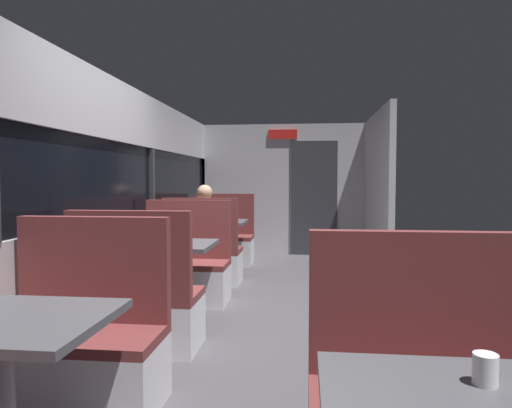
{
  "coord_description": "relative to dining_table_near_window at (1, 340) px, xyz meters",
  "views": [
    {
      "loc": [
        0.4,
        -3.88,
        1.33
      ],
      "look_at": [
        -0.25,
        2.08,
        1.0
      ],
      "focal_mm": 31.97,
      "sensor_mm": 36.0,
      "label": 1
    }
  ],
  "objects": [
    {
      "name": "bench_near_window_facing_entry",
      "position": [
        0.0,
        0.7,
        -0.31
      ],
      "size": [
        0.95,
        0.5,
        1.1
      ],
      "color": "silver",
      "rests_on": "ground_plane"
    },
    {
      "name": "carriage_aisle_panel_right",
      "position": [
        2.34,
        5.09,
        0.51
      ],
      "size": [
        0.08,
        2.4,
        2.3
      ],
      "primitive_type": "cube",
      "color": "#B2B2B7",
      "rests_on": "ground_plane"
    },
    {
      "name": "dining_table_far_window",
      "position": [
        0.0,
        4.57,
        0.0
      ],
      "size": [
        0.9,
        0.7,
        0.74
      ],
      "color": "#9E9EA3",
      "rests_on": "ground_plane"
    },
    {
      "name": "bench_far_window_facing_entry",
      "position": [
        0.0,
        5.27,
        -0.31
      ],
      "size": [
        0.95,
        0.5,
        1.1
      ],
      "color": "silver",
      "rests_on": "ground_plane"
    },
    {
      "name": "bench_far_window_facing_end",
      "position": [
        0.0,
        3.87,
        -0.31
      ],
      "size": [
        0.95,
        0.5,
        1.1
      ],
      "color": "silver",
      "rests_on": "ground_plane"
    },
    {
      "name": "dining_table_near_window",
      "position": [
        0.0,
        0.0,
        0.0
      ],
      "size": [
        0.9,
        0.7,
        0.74
      ],
      "color": "#9E9EA3",
      "rests_on": "ground_plane"
    },
    {
      "name": "bench_mid_window_facing_end",
      "position": [
        0.0,
        1.59,
        -0.31
      ],
      "size": [
        0.95,
        0.5,
        1.1
      ],
      "color": "silver",
      "rests_on": "ground_plane"
    },
    {
      "name": "seated_passenger",
      "position": [
        0.0,
        3.95,
        -0.1
      ],
      "size": [
        0.47,
        0.55,
        1.26
      ],
      "color": "#26262D",
      "rests_on": "ground_plane"
    },
    {
      "name": "coffee_cup_secondary",
      "position": [
        -0.2,
        4.58,
        0.15
      ],
      "size": [
        0.07,
        0.07,
        0.09
      ],
      "color": "white",
      "rests_on": "dining_table_far_window"
    },
    {
      "name": "ground_plane",
      "position": [
        0.89,
        2.09,
        -0.65
      ],
      "size": [
        3.3,
        9.2,
        0.02
      ],
      "primitive_type": "cube",
      "color": "#423F44"
    },
    {
      "name": "carriage_window_panel_left",
      "position": [
        -0.56,
        2.09,
        0.47
      ],
      "size": [
        0.09,
        8.48,
        2.3
      ],
      "color": "#B2B2B7",
      "rests_on": "ground_plane"
    },
    {
      "name": "dining_table_mid_window",
      "position": [
        0.0,
        2.29,
        0.0
      ],
      "size": [
        0.9,
        0.7,
        0.74
      ],
      "color": "#9E9EA3",
      "rests_on": "ground_plane"
    },
    {
      "name": "bench_mid_window_facing_entry",
      "position": [
        0.0,
        2.99,
        -0.31
      ],
      "size": [
        0.95,
        0.5,
        1.1
      ],
      "color": "silver",
      "rests_on": "ground_plane"
    },
    {
      "name": "coffee_cup_primary",
      "position": [
        1.81,
        -0.45,
        0.15
      ],
      "size": [
        0.07,
        0.07,
        0.09
      ],
      "color": "white",
      "rests_on": "dining_table_front_aisle"
    },
    {
      "name": "carriage_end_bulkhead",
      "position": [
        0.95,
        6.28,
        0.5
      ],
      "size": [
        2.9,
        0.11,
        2.3
      ],
      "color": "#B2B2B7",
      "rests_on": "ground_plane"
    }
  ]
}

